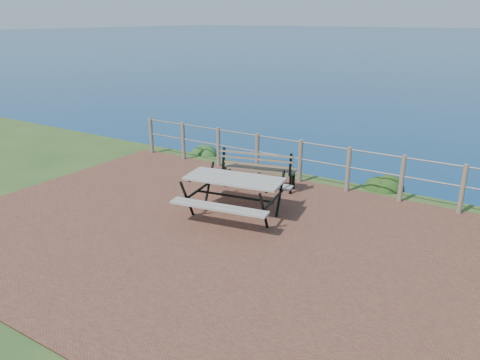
# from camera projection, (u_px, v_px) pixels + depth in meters

# --- Properties ---
(ground) EXTENTS (10.00, 7.00, 0.12)m
(ground) POSITION_uv_depth(u_px,v_px,m) (217.00, 236.00, 8.26)
(ground) COLOR brown
(ground) RESTS_ON ground
(safety_railing) EXTENTS (9.40, 0.10, 1.00)m
(safety_railing) POSITION_uv_depth(u_px,v_px,m) (300.00, 159.00, 10.74)
(safety_railing) COLOR #6B5B4C
(safety_railing) RESTS_ON ground
(picnic_table) EXTENTS (1.94, 1.58, 0.78)m
(picnic_table) POSITION_uv_depth(u_px,v_px,m) (234.00, 193.00, 8.90)
(picnic_table) COLOR #A19990
(picnic_table) RESTS_ON ground
(park_bench) EXTENTS (1.69, 0.79, 0.92)m
(park_bench) POSITION_uv_depth(u_px,v_px,m) (259.00, 163.00, 10.35)
(park_bench) COLOR brown
(park_bench) RESTS_ON ground
(shrub_lip_west) EXTENTS (0.76, 0.76, 0.50)m
(shrub_lip_west) POSITION_uv_depth(u_px,v_px,m) (206.00, 153.00, 13.24)
(shrub_lip_west) COLOR #1E521F
(shrub_lip_west) RESTS_ON ground
(shrub_lip_east) EXTENTS (0.70, 0.70, 0.41)m
(shrub_lip_east) POSITION_uv_depth(u_px,v_px,m) (386.00, 191.00, 10.41)
(shrub_lip_east) COLOR #1E4013
(shrub_lip_east) RESTS_ON ground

